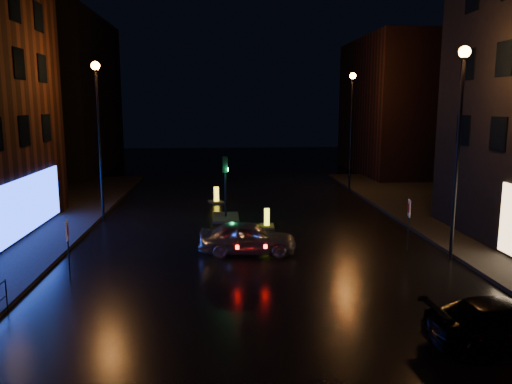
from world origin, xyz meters
The scene contains 13 objects.
ground centered at (0.00, 0.00, 0.00)m, with size 120.00×120.00×0.00m, color black.
building_far_left centered at (-16.00, 35.00, 7.00)m, with size 8.00×16.00×14.00m, color black.
building_far_right centered at (15.00, 32.00, 6.00)m, with size 8.00×14.00×12.00m, color black.
street_lamp_lfar centered at (-7.80, 14.00, 5.56)m, with size 0.44×0.44×8.37m.
street_lamp_rnear centered at (7.80, 6.00, 5.56)m, with size 0.44×0.44×8.37m.
street_lamp_rfar centered at (7.80, 22.00, 5.56)m, with size 0.44×0.44×8.37m.
traffic_signal centered at (-1.20, 14.00, 0.50)m, with size 1.40×2.40×3.45m.
silver_hatchback centered at (-0.37, 7.41, 0.69)m, with size 1.62×4.04×1.38m, color #AEB2B6.
dark_sedan centered at (5.84, -1.34, 0.62)m, with size 1.75×4.30×1.25m, color black.
bollard_near centered at (0.87, 11.90, 0.21)m, with size 0.80×1.15×0.97m.
bollard_far centered at (-1.73, 18.55, 0.22)m, with size 1.12×1.36×1.02m.
road_sign_left centered at (-6.97, 4.90, 1.58)m, with size 0.15×0.51×2.10m.
road_sign_right centered at (6.50, 7.31, 1.66)m, with size 0.18×0.53×2.22m.
Camera 1 is at (-1.51, -12.84, 6.18)m, focal length 35.00 mm.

